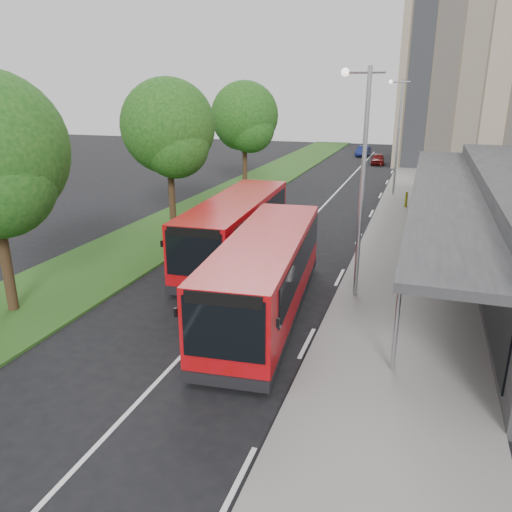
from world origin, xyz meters
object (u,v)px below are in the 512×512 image
at_px(lamp_post_near, 361,172).
at_px(bollard, 406,199).
at_px(litter_bin, 410,236).
at_px(car_far, 363,151).
at_px(tree_far, 245,120).
at_px(bus_main, 266,275).
at_px(car_near, 378,159).
at_px(lamp_post_far, 397,130).
at_px(tree_mid, 169,133).
at_px(bus_second, 236,229).

relative_size(lamp_post_near, bollard, 8.17).
relative_size(litter_bin, bollard, 1.03).
distance_m(litter_bin, car_far, 36.98).
bearing_deg(tree_far, bus_main, -68.47).
bearing_deg(lamp_post_near, litter_bin, 75.82).
bearing_deg(car_near, lamp_post_far, -85.11).
bearing_deg(car_near, bus_main, -94.15).
height_order(lamp_post_far, car_near, lamp_post_far).
bearing_deg(lamp_post_far, tree_mid, -130.68).
xyz_separation_m(tree_mid, bus_main, (8.47, -9.47, -3.79)).
bearing_deg(litter_bin, bus_second, -150.32).
height_order(lamp_post_near, bus_main, lamp_post_near).
bearing_deg(car_near, bollard, -83.73).
xyz_separation_m(tree_mid, car_far, (6.14, 36.23, -4.65)).
bearing_deg(bus_second, bus_main, -62.91).
distance_m(bus_second, bollard, 14.91).
height_order(lamp_post_near, car_far, lamp_post_near).
height_order(tree_far, car_near, tree_far).
bearing_deg(car_far, lamp_post_far, -74.23).
distance_m(lamp_post_near, litter_bin, 8.22).
xyz_separation_m(tree_far, car_near, (8.48, 17.61, -4.69)).
height_order(tree_far, bus_main, tree_far).
bearing_deg(tree_mid, bollard, 35.90).
bearing_deg(car_far, tree_mid, -95.93).
height_order(lamp_post_far, bus_second, lamp_post_far).
height_order(bollard, car_near, car_near).
distance_m(tree_mid, car_far, 37.04).
relative_size(litter_bin, car_far, 0.28).
distance_m(tree_far, lamp_post_far, 11.18).
bearing_deg(bus_second, car_far, 85.83).
bearing_deg(lamp_post_far, lamp_post_near, -90.00).
bearing_deg(tree_mid, car_far, 80.38).
xyz_separation_m(tree_mid, car_near, (8.48, 29.61, -4.67)).
bearing_deg(litter_bin, tree_mid, 179.43).
distance_m(lamp_post_near, bus_second, 7.06).
bearing_deg(bus_second, tree_far, 105.29).
bearing_deg(lamp_post_far, bus_second, -108.10).
bearing_deg(bollard, car_near, 100.40).
bearing_deg(bus_second, tree_mid, 138.32).
distance_m(bus_second, car_near, 34.10).
relative_size(bus_second, bollard, 10.41).
xyz_separation_m(tree_far, bollard, (12.29, -3.11, -4.61)).
bearing_deg(lamp_post_far, car_near, 99.02).
bearing_deg(car_far, lamp_post_near, -79.74).
xyz_separation_m(lamp_post_near, car_far, (-4.99, 43.29, -4.13)).
bearing_deg(car_far, litter_bin, -75.82).
relative_size(lamp_post_near, car_far, 2.24).
distance_m(bollard, car_far, 28.02).
xyz_separation_m(lamp_post_near, lamp_post_far, (0.00, 20.00, 0.00)).
bearing_deg(lamp_post_far, tree_far, -175.13).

